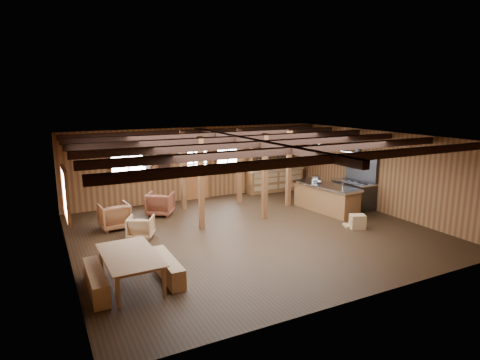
# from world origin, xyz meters

# --- Properties ---
(room) EXTENTS (10.04, 9.04, 2.84)m
(room) POSITION_xyz_m (0.00, 0.00, 1.40)
(room) COLOR black
(room) RESTS_ON ground
(ceiling_joists) EXTENTS (9.80, 8.82, 0.18)m
(ceiling_joists) POSITION_xyz_m (0.00, 0.18, 2.68)
(ceiling_joists) COLOR black
(ceiling_joists) RESTS_ON ceiling
(timber_posts) EXTENTS (3.95, 2.35, 2.80)m
(timber_posts) POSITION_xyz_m (0.52, 2.08, 1.40)
(timber_posts) COLOR #4D2F16
(timber_posts) RESTS_ON floor
(back_door) EXTENTS (1.02, 0.08, 2.15)m
(back_door) POSITION_xyz_m (0.00, 4.45, 0.88)
(back_door) COLOR brown
(back_door) RESTS_ON floor
(window_back_left) EXTENTS (1.32, 0.06, 1.32)m
(window_back_left) POSITION_xyz_m (-2.60, 4.46, 1.60)
(window_back_left) COLOR white
(window_back_left) RESTS_ON wall_back
(window_back_right) EXTENTS (1.02, 0.06, 1.32)m
(window_back_right) POSITION_xyz_m (1.30, 4.46, 1.60)
(window_back_right) COLOR white
(window_back_right) RESTS_ON wall_back
(window_left) EXTENTS (0.14, 1.24, 1.32)m
(window_left) POSITION_xyz_m (-4.96, 0.50, 1.60)
(window_left) COLOR white
(window_left) RESTS_ON wall_back
(notice_boards) EXTENTS (1.08, 0.03, 0.90)m
(notice_boards) POSITION_xyz_m (-1.50, 4.46, 1.64)
(notice_boards) COLOR silver
(notice_boards) RESTS_ON wall_back
(back_counter) EXTENTS (2.55, 0.60, 2.45)m
(back_counter) POSITION_xyz_m (3.40, 4.20, 0.60)
(back_counter) COLOR brown
(back_counter) RESTS_ON floor
(pendant_lamps) EXTENTS (1.86, 2.36, 0.66)m
(pendant_lamps) POSITION_xyz_m (-2.25, 1.00, 2.25)
(pendant_lamps) COLOR #303032
(pendant_lamps) RESTS_ON ceiling
(pot_rack) EXTENTS (0.40, 3.00, 0.45)m
(pot_rack) POSITION_xyz_m (3.38, 0.43, 2.29)
(pot_rack) COLOR #303032
(pot_rack) RESTS_ON ceiling
(kitchen_island) EXTENTS (1.19, 2.59, 1.20)m
(kitchen_island) POSITION_xyz_m (3.38, 0.80, 0.48)
(kitchen_island) COLOR brown
(kitchen_island) RESTS_ON floor
(step_stool) EXTENTS (0.58, 0.50, 0.44)m
(step_stool) POSITION_xyz_m (3.00, -1.18, 0.22)
(step_stool) COLOR brown
(step_stool) RESTS_ON floor
(commercial_range) EXTENTS (0.83, 1.61, 1.99)m
(commercial_range) POSITION_xyz_m (4.65, 0.76, 0.64)
(commercial_range) COLOR #303032
(commercial_range) RESTS_ON floor
(dining_table) EXTENTS (1.14, 1.99, 0.69)m
(dining_table) POSITION_xyz_m (-3.90, -1.80, 0.34)
(dining_table) COLOR #966844
(dining_table) RESTS_ON floor
(bench_wall) EXTENTS (0.31, 1.68, 0.46)m
(bench_wall) POSITION_xyz_m (-4.65, -1.80, 0.23)
(bench_wall) COLOR brown
(bench_wall) RESTS_ON floor
(bench_aisle) EXTENTS (0.31, 1.65, 0.45)m
(bench_aisle) POSITION_xyz_m (-3.14, -1.80, 0.23)
(bench_aisle) COLOR brown
(bench_aisle) RESTS_ON floor
(armchair_a) EXTENTS (0.91, 0.93, 0.78)m
(armchair_a) POSITION_xyz_m (-3.57, 2.19, 0.39)
(armchair_a) COLOR brown
(armchair_a) RESTS_ON floor
(armchair_b) EXTENTS (1.15, 1.15, 0.77)m
(armchair_b) POSITION_xyz_m (-1.92, 2.97, 0.39)
(armchair_b) COLOR brown
(armchair_b) RESTS_ON floor
(armchair_c) EXTENTS (0.92, 0.93, 0.63)m
(armchair_c) POSITION_xyz_m (-3.06, 1.00, 0.32)
(armchair_c) COLOR #976D44
(armchair_c) RESTS_ON floor
(counter_pot) EXTENTS (0.31, 0.31, 0.19)m
(counter_pot) POSITION_xyz_m (3.45, 1.47, 1.03)
(counter_pot) COLOR silver
(counter_pot) RESTS_ON kitchen_island
(bowl) EXTENTS (0.35, 0.35, 0.07)m
(bowl) POSITION_xyz_m (3.27, 1.19, 0.98)
(bowl) COLOR silver
(bowl) RESTS_ON kitchen_island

